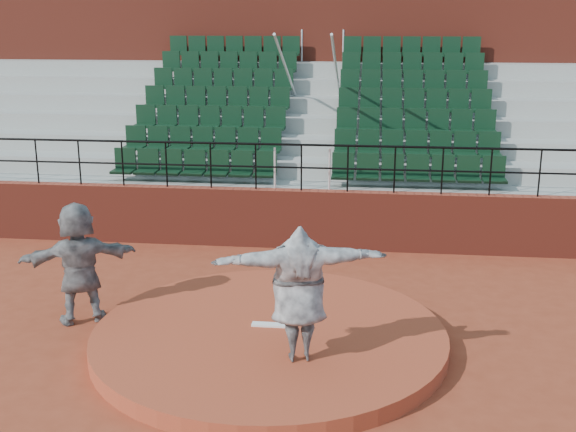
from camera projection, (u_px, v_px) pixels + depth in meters
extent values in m
plane|color=maroon|center=(270.00, 344.00, 11.28)|extent=(90.00, 90.00, 0.00)
cylinder|color=#A33E24|center=(269.00, 337.00, 11.25)|extent=(5.50, 5.50, 0.25)
cube|color=white|center=(271.00, 325.00, 11.35)|extent=(0.60, 0.15, 0.03)
cube|color=maroon|center=(301.00, 219.00, 15.90)|extent=(24.00, 0.30, 1.30)
cylinder|color=black|center=(301.00, 145.00, 15.46)|extent=(24.00, 0.05, 0.05)
cylinder|color=black|center=(301.00, 168.00, 15.59)|extent=(24.00, 0.04, 0.04)
cylinder|color=black|center=(37.00, 161.00, 16.26)|extent=(0.04, 0.04, 1.00)
cylinder|color=black|center=(79.00, 162.00, 16.15)|extent=(0.04, 0.04, 1.00)
cylinder|color=black|center=(123.00, 163.00, 16.04)|extent=(0.04, 0.04, 1.00)
cylinder|color=black|center=(166.00, 165.00, 15.92)|extent=(0.04, 0.04, 1.00)
cylinder|color=black|center=(211.00, 166.00, 15.81)|extent=(0.04, 0.04, 1.00)
cylinder|color=black|center=(256.00, 167.00, 15.70)|extent=(0.04, 0.04, 1.00)
cylinder|color=black|center=(301.00, 168.00, 15.59)|extent=(0.04, 0.04, 1.00)
cylinder|color=black|center=(348.00, 169.00, 15.48)|extent=(0.04, 0.04, 1.00)
cylinder|color=black|center=(395.00, 170.00, 15.37)|extent=(0.04, 0.04, 1.00)
cylinder|color=black|center=(442.00, 171.00, 15.25)|extent=(0.04, 0.04, 1.00)
cylinder|color=black|center=(491.00, 172.00, 15.14)|extent=(0.04, 0.04, 1.00)
cylinder|color=black|center=(540.00, 173.00, 15.03)|extent=(0.04, 0.04, 1.00)
cube|color=#989993|center=(304.00, 212.00, 16.45)|extent=(24.00, 0.85, 1.30)
cube|color=black|center=(194.00, 166.00, 16.47)|extent=(3.85, 0.48, 0.72)
cube|color=black|center=(418.00, 171.00, 15.90)|extent=(3.85, 0.48, 0.72)
cube|color=#989993|center=(307.00, 195.00, 17.21)|extent=(24.00, 0.85, 1.70)
cube|color=black|center=(202.00, 142.00, 17.18)|extent=(3.85, 0.48, 0.72)
cube|color=black|center=(416.00, 147.00, 16.61)|extent=(3.85, 0.48, 0.72)
cube|color=#989993|center=(310.00, 179.00, 17.97)|extent=(24.00, 0.85, 2.10)
cube|color=black|center=(209.00, 121.00, 17.88)|extent=(3.85, 0.48, 0.72)
cube|color=black|center=(415.00, 124.00, 17.32)|extent=(3.85, 0.48, 0.72)
cube|color=#989993|center=(313.00, 164.00, 18.73)|extent=(24.00, 0.85, 2.50)
cube|color=black|center=(216.00, 101.00, 18.59)|extent=(3.85, 0.48, 0.72)
cube|color=black|center=(414.00, 103.00, 18.03)|extent=(3.85, 0.48, 0.72)
cube|color=#989993|center=(316.00, 151.00, 19.49)|extent=(24.00, 0.85, 2.90)
cube|color=black|center=(222.00, 82.00, 19.30)|extent=(3.85, 0.48, 0.72)
cube|color=black|center=(413.00, 84.00, 18.73)|extent=(3.85, 0.48, 0.72)
cube|color=#989993|center=(318.00, 139.00, 20.25)|extent=(24.00, 0.85, 3.30)
cube|color=black|center=(228.00, 65.00, 20.01)|extent=(3.85, 0.48, 0.72)
cube|color=black|center=(412.00, 66.00, 19.44)|extent=(3.85, 0.48, 0.72)
cube|color=#989993|center=(320.00, 127.00, 21.01)|extent=(24.00, 0.85, 3.70)
cube|color=black|center=(234.00, 49.00, 20.71)|extent=(3.85, 0.48, 0.72)
cube|color=black|center=(411.00, 50.00, 20.15)|extent=(3.85, 0.48, 0.72)
cylinder|color=silver|center=(290.00, 80.00, 18.22)|extent=(0.06, 5.97, 2.46)
cylinder|color=silver|center=(338.00, 81.00, 18.09)|extent=(0.06, 5.97, 2.46)
cube|color=maroon|center=(326.00, 64.00, 22.40)|extent=(24.00, 3.00, 7.10)
imported|color=black|center=(299.00, 293.00, 10.03)|extent=(2.50, 1.22, 1.97)
imported|color=black|center=(79.00, 263.00, 11.90)|extent=(1.98, 1.38, 2.06)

